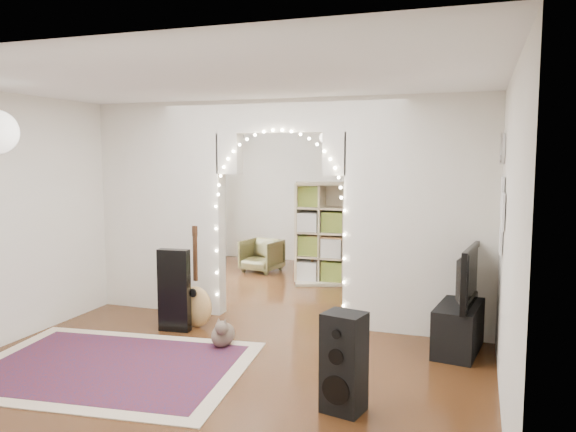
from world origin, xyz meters
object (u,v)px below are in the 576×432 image
(media_console, at_px, (460,326))
(dining_table, at_px, (349,239))
(floor_speaker, at_px, (344,363))
(dining_chair_right, at_px, (360,275))
(bookcase, at_px, (346,234))
(dining_chair_left, at_px, (262,255))
(acoustic_guitar, at_px, (196,290))

(media_console, distance_m, dining_table, 3.35)
(floor_speaker, distance_m, dining_chair_right, 4.12)
(bookcase, relative_size, dining_table, 1.32)
(dining_chair_left, relative_size, dining_chair_right, 1.33)
(dining_table, bearing_deg, media_console, -55.16)
(dining_table, xyz_separation_m, dining_chair_left, (-1.60, 0.20, -0.40))
(dining_table, distance_m, dining_chair_right, 0.76)
(acoustic_guitar, bearing_deg, floor_speaker, -18.70)
(acoustic_guitar, bearing_deg, dining_table, 86.16)
(floor_speaker, xyz_separation_m, media_console, (0.83, 1.80, -0.15))
(floor_speaker, distance_m, dining_table, 4.70)
(dining_table, relative_size, dining_chair_right, 2.61)
(floor_speaker, bearing_deg, dining_chair_right, 112.87)
(bookcase, height_order, dining_chair_left, bookcase)
(floor_speaker, distance_m, dining_chair_left, 5.44)
(acoustic_guitar, height_order, dining_table, acoustic_guitar)
(acoustic_guitar, relative_size, dining_table, 0.84)
(dining_chair_left, xyz_separation_m, dining_chair_right, (1.89, -0.73, -0.07))
(bookcase, distance_m, dining_chair_left, 1.75)
(acoustic_guitar, distance_m, dining_chair_right, 2.89)
(media_console, relative_size, dining_chair_left, 1.61)
(bookcase, xyz_separation_m, dining_chair_right, (0.29, -0.27, -0.59))
(acoustic_guitar, height_order, dining_chair_right, acoustic_guitar)
(acoustic_guitar, xyz_separation_m, media_console, (2.99, 0.22, -0.20))
(media_console, relative_size, bookcase, 0.62)
(dining_table, relative_size, dining_chair_left, 1.96)
(acoustic_guitar, distance_m, dining_chair_left, 3.24)
(media_console, bearing_deg, floor_speaker, -106.38)
(media_console, xyz_separation_m, dining_chair_right, (-1.53, 2.26, -0.04))
(floor_speaker, bearing_deg, dining_chair_left, 131.53)
(acoustic_guitar, height_order, dining_chair_left, acoustic_guitar)
(floor_speaker, relative_size, dining_chair_right, 1.72)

